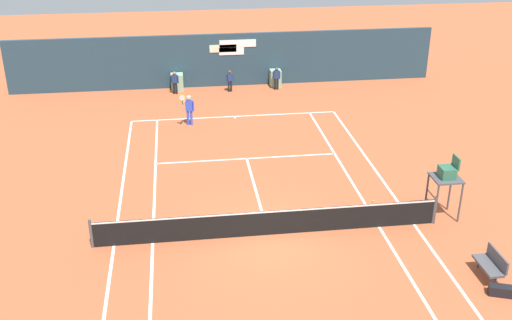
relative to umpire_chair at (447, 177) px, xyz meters
name	(u,v)px	position (x,y,z in m)	size (l,w,h in m)	color
ground_plane	(266,226)	(-6.49, 0.15, -1.61)	(80.00, 80.00, 0.01)	#B25633
tennis_net	(269,222)	(-6.49, -0.42, -1.11)	(12.10, 0.10, 1.07)	#4C4C51
sponsor_back_wall	(225,61)	(-6.50, 16.55, -0.11)	(25.00, 1.02, 3.11)	#233D4C
umpire_chair	(447,177)	(0.00, 0.00, 0.00)	(1.00, 1.00, 2.41)	#47474C
player_bench	(492,263)	(-0.03, -3.77, -1.11)	(0.54, 1.23, 0.88)	#38383D
equipment_bag	(508,292)	(0.06, -4.76, -1.46)	(1.06, 0.61, 0.32)	black
player_on_baseline	(189,108)	(-8.85, 10.38, -0.69)	(0.73, 0.63, 1.76)	blue
ball_kid_right_post	(230,79)	(-6.34, 15.37, -0.88)	(0.42, 0.21, 1.28)	black
ball_kid_centre_post	(175,81)	(-9.50, 15.37, -0.85)	(0.44, 0.21, 1.32)	black
ball_kid_left_post	(276,77)	(-3.61, 15.37, -0.84)	(0.45, 0.19, 1.35)	black
tennis_ball_near_service_line	(373,201)	(-2.13, 1.40, -1.58)	(0.07, 0.07, 0.07)	#CCE033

